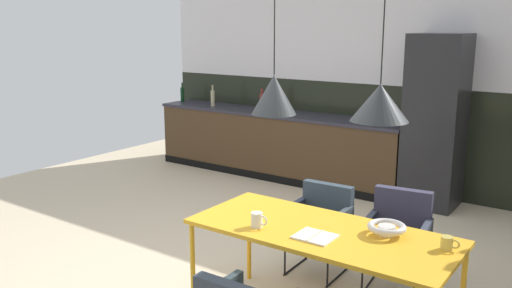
{
  "coord_description": "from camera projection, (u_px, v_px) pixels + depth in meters",
  "views": [
    {
      "loc": [
        2.69,
        -3.23,
        2.09
      ],
      "look_at": [
        -0.27,
        0.97,
        0.95
      ],
      "focal_mm": 37.7,
      "sensor_mm": 36.0,
      "label": 1
    }
  ],
  "objects": [
    {
      "name": "kitchen_counter",
      "position": [
        276.0,
        144.0,
        7.55
      ],
      "size": [
        3.76,
        0.63,
        0.92
      ],
      "color": "#48331E",
      "rests_on": "ground"
    },
    {
      "name": "bottle_oil_tall",
      "position": [
        213.0,
        98.0,
        7.95
      ],
      "size": [
        0.06,
        0.06,
        0.31
      ],
      "color": "tan",
      "rests_on": "kitchen_counter"
    },
    {
      "name": "ground_plane",
      "position": [
        216.0,
        278.0,
        4.54
      ],
      "size": [
        8.79,
        8.79,
        0.0
      ],
      "primitive_type": "plane",
      "color": "beige"
    },
    {
      "name": "mug_wide_latte",
      "position": [
        447.0,
        243.0,
        3.29
      ],
      "size": [
        0.12,
        0.07,
        0.08
      ],
      "color": "gold",
      "rests_on": "dining_table"
    },
    {
      "name": "bottle_vinegar_dark",
      "position": [
        182.0,
        94.0,
        8.42
      ],
      "size": [
        0.06,
        0.06,
        0.3
      ],
      "color": "#0F3319",
      "rests_on": "kitchen_counter"
    },
    {
      "name": "refrigerator_column",
      "position": [
        435.0,
        122.0,
        6.2
      ],
      "size": [
        0.61,
        0.6,
        2.0
      ],
      "primitive_type": "cube",
      "color": "#232326",
      "rests_on": "ground"
    },
    {
      "name": "bottle_wine_green",
      "position": [
        262.0,
        102.0,
        7.44
      ],
      "size": [
        0.08,
        0.08,
        0.32
      ],
      "color": "maroon",
      "rests_on": "kitchen_counter"
    },
    {
      "name": "back_wall_panel_upper",
      "position": [
        380.0,
        31.0,
        6.76
      ],
      "size": [
        6.68,
        0.12,
        1.35
      ],
      "primitive_type": "cube",
      "color": "white",
      "rests_on": "back_wall_splashback_dark"
    },
    {
      "name": "dining_table",
      "position": [
        321.0,
        236.0,
        3.63
      ],
      "size": [
        1.8,
        0.78,
        0.74
      ],
      "color": "gold",
      "rests_on": "ground"
    },
    {
      "name": "open_book",
      "position": [
        315.0,
        236.0,
        3.49
      ],
      "size": [
        0.25,
        0.22,
        0.02
      ],
      "color": "white",
      "rests_on": "dining_table"
    },
    {
      "name": "pendant_lamp_over_table_far",
      "position": [
        380.0,
        103.0,
        3.24
      ],
      "size": [
        0.36,
        0.36,
        1.13
      ],
      "color": "black"
    },
    {
      "name": "pendant_lamp_over_table_near",
      "position": [
        274.0,
        94.0,
        3.59
      ],
      "size": [
        0.3,
        0.3,
        1.15
      ],
      "color": "black"
    },
    {
      "name": "mug_tall_blue",
      "position": [
        257.0,
        220.0,
        3.66
      ],
      "size": [
        0.13,
        0.08,
        0.1
      ],
      "color": "white",
      "rests_on": "dining_table"
    },
    {
      "name": "armchair_corner_seat",
      "position": [
        398.0,
        227.0,
        4.27
      ],
      "size": [
        0.54,
        0.53,
        0.8
      ],
      "rotation": [
        0.0,
        0.0,
        3.27
      ],
      "color": "#303943",
      "rests_on": "ground"
    },
    {
      "name": "cooking_pot",
      "position": [
        391.0,
        117.0,
        6.62
      ],
      "size": [
        0.25,
        0.25,
        0.15
      ],
      "color": "black",
      "rests_on": "kitchen_counter"
    },
    {
      "name": "armchair_far_side",
      "position": [
        321.0,
        215.0,
        4.59
      ],
      "size": [
        0.5,
        0.49,
        0.75
      ],
      "rotation": [
        0.0,
        0.0,
        3.17
      ],
      "color": "#303943",
      "rests_on": "ground"
    },
    {
      "name": "back_wall_splashback_dark",
      "position": [
        375.0,
        136.0,
        7.05
      ],
      "size": [
        6.68,
        0.12,
        1.35
      ],
      "primitive_type": "cube",
      "color": "black",
      "rests_on": "ground"
    },
    {
      "name": "fruit_bowl",
      "position": [
        387.0,
        228.0,
        3.52
      ],
      "size": [
        0.26,
        0.26,
        0.07
      ],
      "color": "silver",
      "rests_on": "dining_table"
    }
  ]
}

